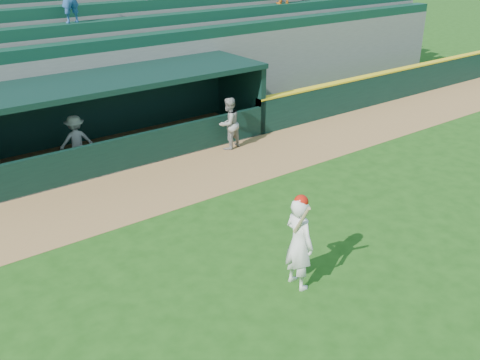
% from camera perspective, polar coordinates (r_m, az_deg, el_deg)
% --- Properties ---
extents(ground, '(120.00, 120.00, 0.00)m').
position_cam_1_polar(ground, '(11.42, 4.88, -8.63)').
color(ground, '#1C4812').
rests_on(ground, ground).
extents(warning_track, '(40.00, 3.00, 0.01)m').
position_cam_1_polar(warning_track, '(14.95, -7.63, -0.31)').
color(warning_track, olive).
rests_on(warning_track, ground).
extents(field_wall_right, '(15.50, 0.30, 1.20)m').
position_cam_1_polar(field_wall_right, '(23.82, 16.88, 9.83)').
color(field_wall_right, black).
rests_on(field_wall_right, ground).
extents(wall_stripe_right, '(15.50, 0.32, 0.06)m').
position_cam_1_polar(wall_stripe_right, '(23.68, 17.06, 11.30)').
color(wall_stripe_right, yellow).
rests_on(wall_stripe_right, field_wall_right).
extents(dugout_player_front, '(0.93, 0.79, 1.67)m').
position_cam_1_polar(dugout_player_front, '(17.01, -1.19, 6.04)').
color(dugout_player_front, gray).
rests_on(dugout_player_front, ground).
extents(dugout_player_inside, '(1.07, 0.73, 1.54)m').
position_cam_1_polar(dugout_player_inside, '(16.45, -17.08, 4.03)').
color(dugout_player_inside, '#A1A19C').
rests_on(dugout_player_inside, ground).
extents(dugout, '(9.40, 2.80, 2.46)m').
position_cam_1_polar(dugout, '(17.09, -13.13, 7.33)').
color(dugout, slate).
rests_on(dugout, ground).
extents(stands, '(34.50, 6.25, 6.63)m').
position_cam_1_polar(stands, '(21.01, -18.73, 12.76)').
color(stands, slate).
rests_on(stands, ground).
extents(batter_at_plate, '(0.51, 0.83, 1.97)m').
position_cam_1_polar(batter_at_plate, '(10.23, 6.32, -6.56)').
color(batter_at_plate, white).
rests_on(batter_at_plate, ground).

